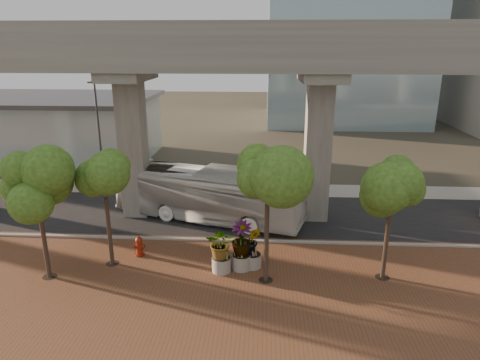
{
  "coord_description": "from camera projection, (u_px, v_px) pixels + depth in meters",
  "views": [
    {
      "loc": [
        2.55,
        -24.92,
        11.21
      ],
      "look_at": [
        1.1,
        0.5,
        3.05
      ],
      "focal_mm": 32.0,
      "sensor_mm": 36.0,
      "label": 1
    }
  ],
  "objects": [
    {
      "name": "ground",
      "position": [
        222.0,
        228.0,
        27.25
      ],
      "size": [
        160.0,
        160.0,
        0.0
      ],
      "primitive_type": "plane",
      "color": "#343026",
      "rests_on": "ground"
    },
    {
      "name": "brick_plaza",
      "position": [
        206.0,
        298.0,
        19.63
      ],
      "size": [
        70.0,
        13.0,
        0.06
      ],
      "primitive_type": "cube",
      "color": "brown",
      "rests_on": "ground"
    },
    {
      "name": "transit_bus",
      "position": [
        208.0,
        194.0,
        28.03
      ],
      "size": [
        12.92,
        6.54,
        3.51
      ],
      "primitive_type": "imported",
      "rotation": [
        0.0,
        0.0,
        1.27
      ],
      "color": "silver",
      "rests_on": "ground"
    },
    {
      "name": "streetlamp_west",
      "position": [
        98.0,
        130.0,
        32.02
      ],
      "size": [
        0.43,
        1.24,
        8.59
      ],
      "color": "#303035",
      "rests_on": "ground"
    },
    {
      "name": "station_pavilion",
      "position": [
        38.0,
        127.0,
        42.56
      ],
      "size": [
        23.0,
        13.0,
        6.3
      ],
      "color": "#ADC0C6",
      "rests_on": "ground"
    },
    {
      "name": "asphalt_road",
      "position": [
        225.0,
        215.0,
        29.14
      ],
      "size": [
        90.0,
        8.0,
        0.04
      ],
      "primitive_type": "cube",
      "color": "black",
      "rests_on": "ground"
    },
    {
      "name": "street_tree_near_east",
      "position": [
        268.0,
        180.0,
        19.5
      ],
      "size": [
        4.22,
        4.22,
        7.16
      ],
      "color": "#4B382A",
      "rests_on": "ground"
    },
    {
      "name": "fire_hydrant",
      "position": [
        139.0,
        246.0,
        23.42
      ],
      "size": [
        0.57,
        0.52,
        1.15
      ],
      "color": "maroon",
      "rests_on": "ground"
    },
    {
      "name": "far_sidewalk",
      "position": [
        231.0,
        189.0,
        34.37
      ],
      "size": [
        90.0,
        3.0,
        0.06
      ],
      "primitive_type": "cube",
      "color": "#98958E",
      "rests_on": "ground"
    },
    {
      "name": "street_tree_near_west",
      "position": [
        104.0,
        181.0,
        21.29
      ],
      "size": [
        3.21,
        3.21,
        6.11
      ],
      "color": "#4B382A",
      "rests_on": "ground"
    },
    {
      "name": "planter_front",
      "position": [
        221.0,
        245.0,
        21.5
      ],
      "size": [
        2.18,
        2.18,
        2.39
      ],
      "color": "#9D9B8E",
      "rests_on": "ground"
    },
    {
      "name": "street_tree_far_east",
      "position": [
        392.0,
        193.0,
        19.99
      ],
      "size": [
        3.58,
        3.58,
        6.14
      ],
      "color": "#4B382A",
      "rests_on": "ground"
    },
    {
      "name": "streetlamp_east",
      "position": [
        322.0,
        138.0,
        32.57
      ],
      "size": [
        0.37,
        1.08,
        7.44
      ],
      "color": "#2D2E32",
      "rests_on": "ground"
    },
    {
      "name": "planter_left",
      "position": [
        252.0,
        243.0,
        21.94
      ],
      "size": [
        2.07,
        2.07,
        2.28
      ],
      "color": "#9F988F",
      "rests_on": "ground"
    },
    {
      "name": "planter_right",
      "position": [
        241.0,
        241.0,
        21.73
      ],
      "size": [
        2.43,
        2.43,
        2.6
      ],
      "color": "#9A968B",
      "rests_on": "ground"
    },
    {
      "name": "street_tree_far_west",
      "position": [
        36.0,
        184.0,
        19.93
      ],
      "size": [
        4.02,
        4.02,
        6.74
      ],
      "color": "#4B382A",
      "rests_on": "ground"
    },
    {
      "name": "transit_viaduct",
      "position": [
        224.0,
        109.0,
        26.93
      ],
      "size": [
        72.0,
        5.6,
        12.4
      ],
      "color": "gray",
      "rests_on": "ground"
    },
    {
      "name": "curb_strip",
      "position": [
        219.0,
        240.0,
        25.32
      ],
      "size": [
        70.0,
        0.25,
        0.16
      ],
      "primitive_type": "cube",
      "color": "#98958E",
      "rests_on": "ground"
    }
  ]
}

